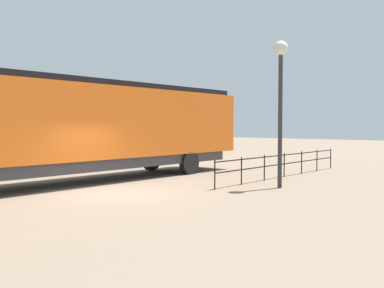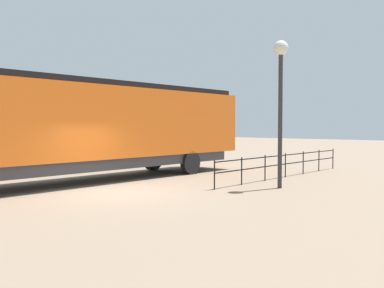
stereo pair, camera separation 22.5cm
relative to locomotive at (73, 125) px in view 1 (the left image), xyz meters
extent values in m
plane|color=#84705B|center=(3.27, -0.45, -2.33)|extent=(120.00, 120.00, 0.00)
cube|color=orange|center=(0.00, -0.54, 0.12)|extent=(2.93, 18.87, 2.91)
cube|color=black|center=(0.00, 7.70, -0.31)|extent=(2.81, 2.39, 2.04)
cube|color=black|center=(0.00, -0.54, 1.70)|extent=(2.64, 18.11, 0.24)
cube|color=#38383D|center=(0.00, -0.54, -1.56)|extent=(2.64, 17.36, 0.45)
cylinder|color=black|center=(-1.32, 5.50, -1.78)|extent=(0.30, 1.10, 1.10)
cylinder|color=black|center=(1.32, 5.50, -1.78)|extent=(0.30, 1.10, 1.10)
cylinder|color=#2D2D2D|center=(6.83, 4.35, 0.17)|extent=(0.16, 0.16, 5.01)
sphere|color=silver|center=(6.83, 4.35, 2.84)|extent=(0.54, 0.54, 0.54)
cube|color=black|center=(5.28, 7.50, -1.34)|extent=(0.04, 10.17, 0.04)
cube|color=black|center=(5.28, 7.50, -1.74)|extent=(0.04, 10.17, 0.04)
cylinder|color=black|center=(5.28, 2.42, -1.79)|extent=(0.05, 0.05, 1.08)
cylinder|color=black|center=(5.28, 4.11, -1.79)|extent=(0.05, 0.05, 1.08)
cylinder|color=black|center=(5.28, 5.81, -1.79)|extent=(0.05, 0.05, 1.08)
cylinder|color=black|center=(5.28, 7.50, -1.79)|extent=(0.05, 0.05, 1.08)
cylinder|color=black|center=(5.28, 9.19, -1.79)|extent=(0.05, 0.05, 1.08)
cylinder|color=black|center=(5.28, 10.89, -1.79)|extent=(0.05, 0.05, 1.08)
cylinder|color=black|center=(5.28, 12.58, -1.79)|extent=(0.05, 0.05, 1.08)
camera|label=1|loc=(14.75, -9.69, -0.01)|focal=39.89mm
camera|label=2|loc=(14.92, -9.54, -0.01)|focal=39.89mm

